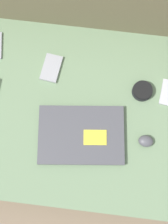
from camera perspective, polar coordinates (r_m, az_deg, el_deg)
ground_plane at (r=1.42m, az=0.00°, el=-1.60°), size 8.00×8.00×0.00m
couch_seat at (r=1.35m, az=0.00°, el=-0.94°), size 1.18×0.76×0.16m
laptop at (r=1.24m, az=-0.71°, el=-4.20°), size 0.36×0.27×0.03m
computer_mouse at (r=1.26m, az=11.23°, el=-5.24°), size 0.06×0.05×0.03m
speaker_puck at (r=1.30m, az=10.63°, el=3.83°), size 0.08×0.08×0.03m
phone_black at (r=1.33m, az=-5.99°, el=7.99°), size 0.09×0.13×0.01m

